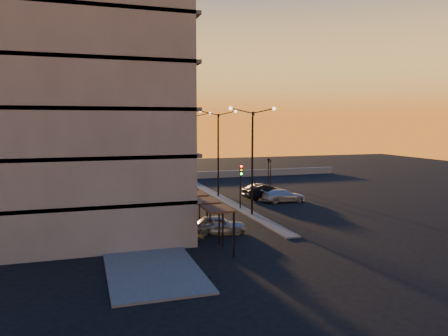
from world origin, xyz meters
TOP-DOWN VIEW (x-y plane):
  - ground at (0.00, 0.00)m, footprint 120.00×120.00m
  - sidewalk_west at (-10.50, 4.00)m, footprint 5.00×40.00m
  - median at (0.00, 10.00)m, footprint 1.20×36.00m
  - parapet at (2.00, 26.00)m, footprint 44.00×0.50m
  - building at (-14.00, 0.03)m, footprint 14.35×17.08m
  - streetlamp_near at (0.00, 0.00)m, footprint 4.32×0.32m
  - streetlamp_mid at (0.00, 10.00)m, footprint 4.32×0.32m
  - streetlamp_far at (0.00, 20.00)m, footprint 4.32×0.32m
  - traffic_light_main at (0.00, 2.87)m, footprint 0.28×0.44m
  - signal_east_a at (8.00, 14.00)m, footprint 0.13×0.16m
  - signal_east_b at (9.50, 18.00)m, footprint 0.42×1.99m
  - car_hatchback at (-4.66, -5.00)m, footprint 4.24×2.31m
  - car_sedan at (4.47, 7.61)m, footprint 4.89×2.20m
  - car_wagon at (5.52, 5.12)m, footprint 4.50×1.83m

SIDE VIEW (x-z plane):
  - ground at x=0.00m, z-range 0.00..0.00m
  - sidewalk_west at x=-10.50m, z-range 0.00..0.12m
  - median at x=0.00m, z-range 0.00..0.12m
  - parapet at x=2.00m, z-range 0.00..1.00m
  - car_wagon at x=5.52m, z-range 0.00..1.31m
  - car_hatchback at x=-4.66m, z-range 0.00..1.37m
  - car_sedan at x=4.47m, z-range 0.00..1.56m
  - signal_east_a at x=8.00m, z-range 0.13..3.73m
  - traffic_light_main at x=0.00m, z-range 0.76..5.01m
  - signal_east_b at x=9.50m, z-range 1.30..4.90m
  - streetlamp_near at x=0.00m, z-range 0.84..10.35m
  - streetlamp_mid at x=0.00m, z-range 0.84..10.35m
  - streetlamp_far at x=0.00m, z-range 0.84..10.35m
  - building at x=-14.00m, z-range -0.59..24.41m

